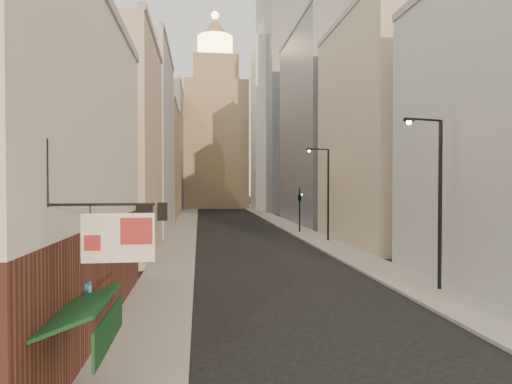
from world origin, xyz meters
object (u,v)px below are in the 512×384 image
(white_tower, at_px, (273,118))
(streetlamp_mid, at_px, (326,189))
(clock_tower, at_px, (215,131))
(streetlamp_near, at_px, (437,194))
(traffic_light_right, at_px, (300,198))

(white_tower, relative_size, streetlamp_mid, 4.82)
(white_tower, xyz_separation_m, streetlamp_mid, (-3.12, -46.71, -13.69))
(clock_tower, xyz_separation_m, white_tower, (11.00, -14.00, 0.97))
(streetlamp_near, bearing_deg, clock_tower, 84.20)
(streetlamp_near, xyz_separation_m, streetlamp_mid, (-0.02, 18.46, 0.04))
(streetlamp_near, relative_size, streetlamp_mid, 0.99)
(streetlamp_near, bearing_deg, white_tower, 75.78)
(streetlamp_near, distance_m, traffic_light_right, 25.86)
(white_tower, bearing_deg, traffic_light_right, -95.58)
(streetlamp_near, distance_m, streetlamp_mid, 18.46)
(clock_tower, distance_m, traffic_light_right, 55.55)
(streetlamp_mid, height_order, traffic_light_right, streetlamp_mid)
(clock_tower, relative_size, white_tower, 1.08)
(streetlamp_mid, bearing_deg, traffic_light_right, 86.62)
(white_tower, xyz_separation_m, traffic_light_right, (-3.84, -39.34, -14.72))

